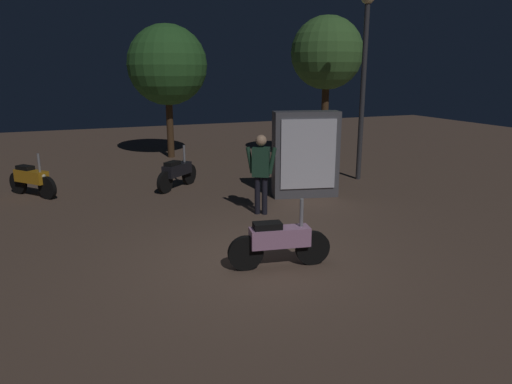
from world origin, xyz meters
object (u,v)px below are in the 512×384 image
at_px(streetlamp_near, 364,63).
at_px(motorcycle_black_parked_right, 177,172).
at_px(motorcycle_orange_parked_left, 32,179).
at_px(kiosk_billboard, 306,154).
at_px(motorcycle_pink_foreground, 279,241).
at_px(person_rider_beside, 261,167).

bearing_deg(streetlamp_near, motorcycle_black_parked_right, 170.45).
bearing_deg(motorcycle_orange_parked_left, kiosk_billboard, 28.86).
bearing_deg(kiosk_billboard, streetlamp_near, -140.99).
bearing_deg(motorcycle_black_parked_right, streetlamp_near, -51.69).
xyz_separation_m(motorcycle_pink_foreground, kiosk_billboard, (2.43, 3.75, 0.61)).
relative_size(person_rider_beside, kiosk_billboard, 0.83).
bearing_deg(person_rider_beside, motorcycle_black_parked_right, -126.18).
height_order(person_rider_beside, streetlamp_near, streetlamp_near).
xyz_separation_m(motorcycle_black_parked_right, person_rider_beside, (1.17, -2.95, 0.61)).
xyz_separation_m(motorcycle_pink_foreground, motorcycle_black_parked_right, (-0.34, 5.70, 0.00)).
height_order(motorcycle_black_parked_right, person_rider_beside, person_rider_beside).
distance_m(motorcycle_black_parked_right, streetlamp_near, 5.86).
xyz_separation_m(motorcycle_black_parked_right, kiosk_billboard, (2.77, -1.96, 0.61)).
xyz_separation_m(motorcycle_pink_foreground, streetlamp_near, (4.74, 4.85, 2.79)).
distance_m(person_rider_beside, streetlamp_near, 4.95).
height_order(motorcycle_orange_parked_left, motorcycle_black_parked_right, same).
bearing_deg(kiosk_billboard, motorcycle_orange_parked_left, -8.18).
xyz_separation_m(motorcycle_black_parked_right, streetlamp_near, (5.09, -0.86, 2.79)).
bearing_deg(motorcycle_pink_foreground, streetlamp_near, 55.64).
xyz_separation_m(motorcycle_orange_parked_left, motorcycle_black_parked_right, (3.53, -0.56, 0.00)).
distance_m(motorcycle_black_parked_right, kiosk_billboard, 3.45).
height_order(motorcycle_pink_foreground, kiosk_billboard, kiosk_billboard).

